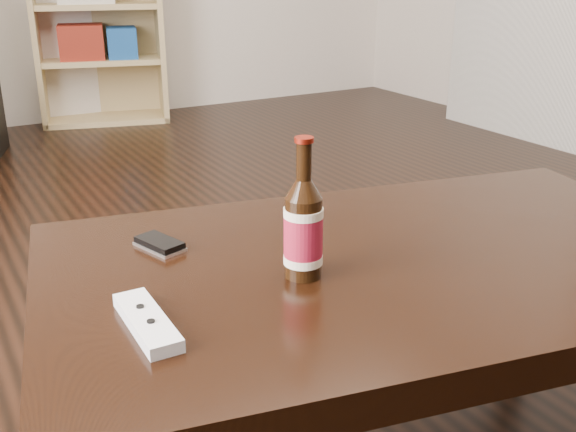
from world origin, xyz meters
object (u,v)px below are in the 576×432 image
phone (160,244)px  remote (147,322)px  coffee_table (388,285)px  beer_bottle (303,229)px  bookshelf (94,1)px

phone → remote: (-0.12, -0.27, 0.00)m
phone → remote: size_ratio=0.61×
coffee_table → beer_bottle: size_ratio=5.67×
bookshelf → phone: size_ratio=12.85×
bookshelf → phone: (-0.77, -3.24, -0.26)m
bookshelf → coffee_table: bearing=-81.7°
coffee_table → beer_bottle: (-0.19, 0.01, 0.15)m
coffee_table → remote: remote is taller
beer_bottle → remote: beer_bottle is taller
beer_bottle → phone: beer_bottle is taller
phone → bookshelf: bearing=59.5°
coffee_table → remote: (-0.48, -0.03, 0.07)m
bookshelf → coffee_table: 3.52m
beer_bottle → phone: (-0.17, 0.24, -0.08)m
phone → beer_bottle: bearing=-70.9°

